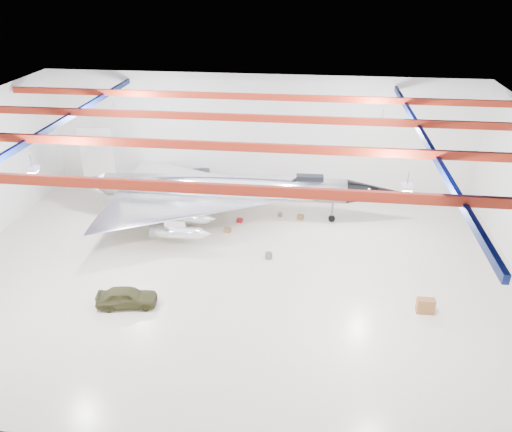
# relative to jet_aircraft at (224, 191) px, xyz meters

# --- Properties ---
(floor) EXTENTS (40.00, 40.00, 0.00)m
(floor) POSITION_rel_jet_aircraft_xyz_m (2.12, -8.20, -2.55)
(floor) COLOR beige
(floor) RESTS_ON ground
(wall_back) EXTENTS (40.00, 0.00, 40.00)m
(wall_back) POSITION_rel_jet_aircraft_xyz_m (2.12, 6.80, 2.95)
(wall_back) COLOR silver
(wall_back) RESTS_ON floor
(ceiling) EXTENTS (40.00, 40.00, 0.00)m
(ceiling) POSITION_rel_jet_aircraft_xyz_m (2.12, -8.20, 8.45)
(ceiling) COLOR #0A0F38
(ceiling) RESTS_ON wall_back
(ceiling_structure) EXTENTS (39.50, 29.50, 1.08)m
(ceiling_structure) POSITION_rel_jet_aircraft_xyz_m (2.12, -8.20, 7.77)
(ceiling_structure) COLOR maroon
(ceiling_structure) RESTS_ON ceiling
(jet_aircraft) EXTENTS (28.54, 16.89, 7.78)m
(jet_aircraft) POSITION_rel_jet_aircraft_xyz_m (0.00, 0.00, 0.00)
(jet_aircraft) COLOR silver
(jet_aircraft) RESTS_ON floor
(jeep) EXTENTS (4.07, 2.18, 1.31)m
(jeep) POSITION_rel_jet_aircraft_xyz_m (-4.03, -13.10, -1.89)
(jeep) COLOR #37381C
(jeep) RESTS_ON floor
(desk) EXTENTS (1.11, 0.57, 1.01)m
(desk) POSITION_rel_jet_aircraft_xyz_m (14.88, -11.52, -2.05)
(desk) COLOR brown
(desk) RESTS_ON floor
(toolbox_red) EXTENTS (0.53, 0.45, 0.33)m
(toolbox_red) POSITION_rel_jet_aircraft_xyz_m (1.41, -0.69, -2.39)
(toolbox_red) COLOR maroon
(toolbox_red) RESTS_ON floor
(engine_drum) EXTENTS (0.64, 0.64, 0.47)m
(engine_drum) POSITION_rel_jet_aircraft_xyz_m (4.45, -6.27, -2.32)
(engine_drum) COLOR #59595B
(engine_drum) RESTS_ON floor
(parts_bin) EXTENTS (0.59, 0.51, 0.37)m
(parts_bin) POSITION_rel_jet_aircraft_xyz_m (6.54, 0.53, -2.37)
(parts_bin) COLOR olive
(parts_bin) RESTS_ON floor
(crate_small) EXTENTS (0.48, 0.41, 0.30)m
(crate_small) POSITION_rel_jet_aircraft_xyz_m (-6.21, 0.23, -2.40)
(crate_small) COLOR #59595B
(crate_small) RESTS_ON floor
(oil_barrel) EXTENTS (0.59, 0.50, 0.38)m
(oil_barrel) POSITION_rel_jet_aircraft_xyz_m (0.68, -2.59, -2.36)
(oil_barrel) COLOR olive
(oil_barrel) RESTS_ON floor
(spares_box) EXTENTS (0.47, 0.47, 0.34)m
(spares_box) POSITION_rel_jet_aircraft_xyz_m (4.76, 0.80, -2.38)
(spares_box) COLOR #59595B
(spares_box) RESTS_ON floor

